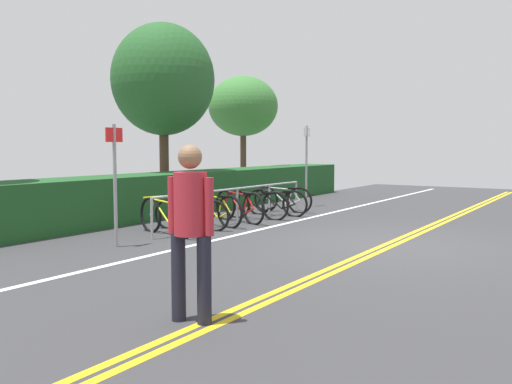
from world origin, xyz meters
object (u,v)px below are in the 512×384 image
object	(u,v)px
sign_post_near	(115,173)
bicycle_6	(283,199)
bicycle_2	(213,210)
sign_post_far	(306,158)
bicycle_0	(166,217)
bicycle_5	(277,203)
bicycle_3	(239,206)
bike_rack	(237,196)
tree_mid	(163,80)
bicycle_1	(191,215)
pedestrian	(191,221)
bicycle_4	(256,205)
tree_far_right	(243,107)

from	to	relation	value
sign_post_near	bicycle_6	bearing A→B (deg)	1.42
bicycle_2	sign_post_far	world-z (taller)	sign_post_far
bicycle_0	sign_post_far	bearing A→B (deg)	1.09
bicycle_5	bicycle_3	bearing A→B (deg)	175.85
bicycle_6	bike_rack	bearing A→B (deg)	-176.86
bicycle_5	tree_mid	size ratio (longest dim) A/B	0.33
bicycle_1	tree_mid	distance (m)	5.14
bike_rack	bicycle_0	distance (m)	2.24
bicycle_6	sign_post_far	distance (m)	1.85
pedestrian	sign_post_far	xyz separation A→B (m)	(9.83, 3.91, 0.38)
bicycle_2	bicycle_3	bearing A→B (deg)	-11.17
bicycle_0	bicycle_4	distance (m)	2.93
bicycle_2	tree_far_right	bearing A→B (deg)	29.71
bicycle_5	bicycle_1	bearing A→B (deg)	174.96
sign_post_near	bike_rack	bearing A→B (deg)	0.36
bike_rack	bicycle_3	size ratio (longest dim) A/B	3.25
bicycle_4	bicycle_5	xyz separation A→B (m)	(0.81, -0.09, -0.01)
bike_rack	bicycle_6	distance (m)	2.26
pedestrian	bicycle_0	bearing A→B (deg)	44.66
bicycle_5	sign_post_near	world-z (taller)	sign_post_near
bike_rack	sign_post_near	xyz separation A→B (m)	(-3.64, -0.02, 0.68)
bicycle_5	bicycle_0	bearing A→B (deg)	176.17
sign_post_far	bicycle_0	bearing A→B (deg)	-178.91
bicycle_2	bicycle_4	size ratio (longest dim) A/B	1.04
bike_rack	tree_far_right	distance (m)	8.29
bicycle_3	bicycle_5	distance (m)	1.48
bicycle_3	bike_rack	bearing A→B (deg)	147.51
sign_post_near	tree_mid	distance (m)	6.20
bicycle_1	tree_mid	size ratio (longest dim) A/B	0.33
bicycle_4	sign_post_far	size ratio (longest dim) A/B	0.74
bicycle_0	sign_post_far	world-z (taller)	sign_post_far
bicycle_6	bicycle_5	bearing A→B (deg)	-160.92
bicycle_3	tree_far_right	bearing A→B (deg)	33.49
pedestrian	sign_post_far	distance (m)	10.59
bicycle_0	pedestrian	world-z (taller)	pedestrian
bicycle_2	bicycle_3	distance (m)	0.79
bike_rack	bicycle_2	size ratio (longest dim) A/B	3.17
pedestrian	tree_far_right	xyz separation A→B (m)	(12.66, 7.99, 2.15)
sign_post_near	sign_post_far	world-z (taller)	sign_post_far
bicycle_6	sign_post_far	xyz separation A→B (m)	(1.52, 0.11, 1.04)
bike_rack	bicycle_2	distance (m)	0.79
sign_post_far	tree_mid	distance (m)	4.50
bicycle_0	pedestrian	bearing A→B (deg)	-135.34
bike_rack	tree_mid	world-z (taller)	tree_mid
bicycle_6	tree_far_right	bearing A→B (deg)	43.95
bike_rack	bicycle_5	bearing A→B (deg)	-4.89
bike_rack	bicycle_4	size ratio (longest dim) A/B	3.29
bike_rack	pedestrian	world-z (taller)	pedestrian
sign_post_near	bicycle_4	bearing A→B (deg)	-0.27
bike_rack	bicycle_3	bearing A→B (deg)	-32.49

